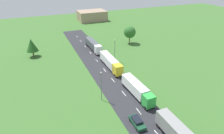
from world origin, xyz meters
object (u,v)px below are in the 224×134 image
object	(u,v)px
truck_third	(111,62)
tree_oak	(130,32)
lamppost_third	(115,49)
truck_fourth	(93,45)
tree_birch	(32,45)
truck_second	(137,89)
distant_building	(92,16)
lamppost_second	(101,85)
car_third	(137,122)

from	to	relation	value
truck_third	tree_oak	size ratio (longest dim) A/B	1.83
truck_third	lamppost_third	xyz separation A→B (m)	(3.43, 4.56, 2.35)
truck_third	truck_fourth	size ratio (longest dim) A/B	1.01
tree_birch	truck_second	bearing A→B (deg)	-57.86
truck_second	distant_building	size ratio (longest dim) A/B	0.73
truck_third	lamppost_second	world-z (taller)	lamppost_second
lamppost_second	tree_oak	bearing A→B (deg)	53.23
tree_oak	truck_third	bearing A→B (deg)	-131.57
truck_third	truck_fourth	distance (m)	17.72
car_third	lamppost_second	xyz separation A→B (m)	(-3.80, 10.86, 3.59)
lamppost_third	truck_third	bearing A→B (deg)	-126.93
truck_fourth	distant_building	xyz separation A→B (m)	(14.81, 48.87, 0.93)
truck_second	truck_fourth	bearing A→B (deg)	90.68
truck_third	truck_fourth	bearing A→B (deg)	90.78
car_third	tree_birch	bearing A→B (deg)	111.53
car_third	tree_oak	size ratio (longest dim) A/B	0.60
truck_fourth	car_third	size ratio (longest dim) A/B	3.03
truck_fourth	lamppost_third	bearing A→B (deg)	-74.43
truck_third	lamppost_second	xyz separation A→B (m)	(-8.68, -15.13, 2.31)
tree_birch	distant_building	bearing A→B (deg)	51.30
car_third	tree_birch	world-z (taller)	tree_birch
truck_third	tree_oak	distance (m)	25.34
tree_birch	distant_building	distance (m)	60.00
truck_second	truck_third	size ratio (longest dim) A/B	0.89
truck_third	tree_oak	bearing A→B (deg)	48.43
car_third	distant_building	distance (m)	94.63
tree_birch	lamppost_third	bearing A→B (deg)	-30.00
truck_third	distant_building	distance (m)	68.17
truck_third	tree_oak	xyz separation A→B (m)	(16.70, 18.83, 2.93)
tree_birch	tree_oak	bearing A→B (deg)	-1.37
lamppost_third	distant_building	world-z (taller)	lamppost_third
truck_third	car_third	bearing A→B (deg)	-100.62
truck_second	tree_oak	distance (m)	39.56
truck_fourth	lamppost_third	distance (m)	13.87
car_third	truck_fourth	bearing A→B (deg)	83.95
car_third	tree_oak	bearing A→B (deg)	64.29
car_third	lamppost_third	distance (m)	31.86
truck_third	tree_birch	world-z (taller)	tree_birch
lamppost_third	truck_second	bearing A→B (deg)	-98.60
truck_fourth	car_third	world-z (taller)	truck_fourth
tree_birch	lamppost_second	bearing A→B (deg)	-67.78
lamppost_second	tree_birch	bearing A→B (deg)	112.22
truck_fourth	lamppost_third	world-z (taller)	lamppost_third
truck_second	lamppost_second	xyz separation A→B (m)	(-8.84, 1.86, 2.35)
truck_fourth	lamppost_third	size ratio (longest dim) A/B	1.73
lamppost_second	distant_building	xyz separation A→B (m)	(23.24, 81.72, -1.40)
lamppost_second	distant_building	world-z (taller)	lamppost_second
truck_fourth	tree_birch	size ratio (longest dim) A/B	2.02
tree_oak	tree_birch	xyz separation A→B (m)	(-39.64, 0.95, -0.55)
tree_birch	truck_fourth	bearing A→B (deg)	-5.18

